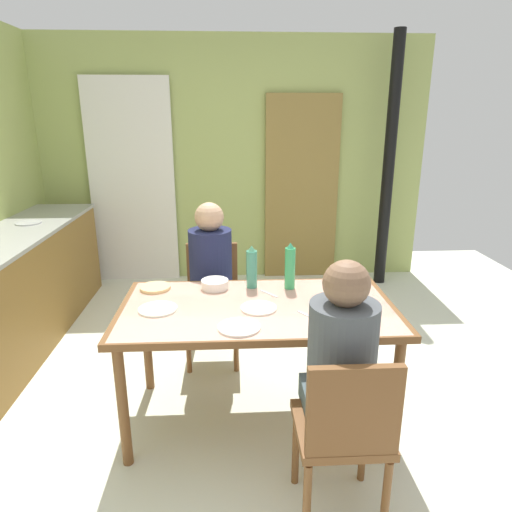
# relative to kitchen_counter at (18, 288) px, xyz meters

# --- Properties ---
(ground_plane) EXTENTS (6.73, 6.73, 0.00)m
(ground_plane) POSITION_rel_kitchen_counter_xyz_m (1.71, -1.06, -0.45)
(ground_plane) COLOR silver
(wall_back) EXTENTS (4.27, 0.10, 2.58)m
(wall_back) POSITION_rel_kitchen_counter_xyz_m (1.71, 1.53, 0.84)
(wall_back) COLOR #A6B563
(wall_back) RESTS_ON ground_plane
(door_wooden) EXTENTS (0.80, 0.05, 2.00)m
(door_wooden) POSITION_rel_kitchen_counter_xyz_m (2.50, 1.45, 0.55)
(door_wooden) COLOR olive
(door_wooden) RESTS_ON ground_plane
(stove_pipe_column) EXTENTS (0.12, 0.12, 2.58)m
(stove_pipe_column) POSITION_rel_kitchen_counter_xyz_m (3.36, 1.18, 0.84)
(stove_pipe_column) COLOR black
(stove_pipe_column) RESTS_ON ground_plane
(curtain_panel) EXTENTS (0.90, 0.03, 2.16)m
(curtain_panel) POSITION_rel_kitchen_counter_xyz_m (0.67, 1.43, 0.63)
(curtain_panel) COLOR white
(curtain_panel) RESTS_ON ground_plane
(kitchen_counter) EXTENTS (0.61, 2.49, 0.91)m
(kitchen_counter) POSITION_rel_kitchen_counter_xyz_m (0.00, 0.00, 0.00)
(kitchen_counter) COLOR olive
(kitchen_counter) RESTS_ON ground_plane
(dining_table) EXTENTS (1.57, 0.85, 0.74)m
(dining_table) POSITION_rel_kitchen_counter_xyz_m (1.87, -1.12, 0.22)
(dining_table) COLOR brown
(dining_table) RESTS_ON ground_plane
(chair_near_diner) EXTENTS (0.40, 0.40, 0.87)m
(chair_near_diner) POSITION_rel_kitchen_counter_xyz_m (2.20, -1.90, 0.05)
(chair_near_diner) COLOR brown
(chair_near_diner) RESTS_ON ground_plane
(chair_far_diner) EXTENTS (0.40, 0.40, 0.87)m
(chair_far_diner) POSITION_rel_kitchen_counter_xyz_m (1.58, -0.35, 0.05)
(chair_far_diner) COLOR brown
(chair_far_diner) RESTS_ON ground_plane
(person_near_diner) EXTENTS (0.30, 0.37, 0.77)m
(person_near_diner) POSITION_rel_kitchen_counter_xyz_m (2.20, -1.76, 0.33)
(person_near_diner) COLOR #45555A
(person_near_diner) RESTS_ON ground_plane
(person_far_diner) EXTENTS (0.30, 0.37, 0.77)m
(person_far_diner) POSITION_rel_kitchen_counter_xyz_m (1.58, -0.48, 0.33)
(person_far_diner) COLOR #16234D
(person_far_diner) RESTS_ON ground_plane
(water_bottle_green_near) EXTENTS (0.07, 0.07, 0.27)m
(water_bottle_green_near) POSITION_rel_kitchen_counter_xyz_m (1.85, -0.83, 0.42)
(water_bottle_green_near) COLOR #3B8A71
(water_bottle_green_near) RESTS_ON dining_table
(water_bottle_green_far) EXTENTS (0.07, 0.07, 0.30)m
(water_bottle_green_far) POSITION_rel_kitchen_counter_xyz_m (2.09, -0.86, 0.43)
(water_bottle_green_far) COLOR #329F5C
(water_bottle_green_far) RESTS_ON dining_table
(serving_bowl_center) EXTENTS (0.17, 0.17, 0.05)m
(serving_bowl_center) POSITION_rel_kitchen_counter_xyz_m (1.62, -0.84, 0.32)
(serving_bowl_center) COLOR silver
(serving_bowl_center) RESTS_ON dining_table
(dinner_plate_near_left) EXTENTS (0.20, 0.20, 0.01)m
(dinner_plate_near_left) POSITION_rel_kitchen_counter_xyz_m (1.87, -1.17, 0.30)
(dinner_plate_near_left) COLOR white
(dinner_plate_near_left) RESTS_ON dining_table
(dinner_plate_near_right) EXTENTS (0.22, 0.22, 0.01)m
(dinner_plate_near_right) POSITION_rel_kitchen_counter_xyz_m (1.76, -1.40, 0.30)
(dinner_plate_near_right) COLOR white
(dinner_plate_near_right) RESTS_ON dining_table
(dinner_plate_far_center) EXTENTS (0.22, 0.22, 0.01)m
(dinner_plate_far_center) POSITION_rel_kitchen_counter_xyz_m (1.31, -1.15, 0.30)
(dinner_plate_far_center) COLOR white
(dinner_plate_far_center) RESTS_ON dining_table
(drinking_glass_by_near_diner) EXTENTS (0.06, 0.06, 0.10)m
(drinking_glass_by_near_diner) POSITION_rel_kitchen_counter_xyz_m (2.41, -1.25, 0.34)
(drinking_glass_by_near_diner) COLOR silver
(drinking_glass_by_near_diner) RESTS_ON dining_table
(drinking_glass_by_far_diner) EXTENTS (0.06, 0.06, 0.10)m
(drinking_glass_by_far_diner) POSITION_rel_kitchen_counter_xyz_m (2.47, -0.90, 0.34)
(drinking_glass_by_far_diner) COLOR silver
(drinking_glass_by_far_diner) RESTS_ON dining_table
(bread_plate_sliced) EXTENTS (0.19, 0.19, 0.02)m
(bread_plate_sliced) POSITION_rel_kitchen_counter_xyz_m (1.25, -0.83, 0.30)
(bread_plate_sliced) COLOR #DBB77A
(bread_plate_sliced) RESTS_ON dining_table
(cutlery_knife_near) EXTENTS (0.10, 0.13, 0.00)m
(cutlery_knife_near) POSITION_rel_kitchen_counter_xyz_m (2.13, -1.27, 0.30)
(cutlery_knife_near) COLOR silver
(cutlery_knife_near) RESTS_ON dining_table
(cutlery_fork_near) EXTENTS (0.10, 0.13, 0.00)m
(cutlery_fork_near) POSITION_rel_kitchen_counter_xyz_m (1.95, -0.95, 0.30)
(cutlery_fork_near) COLOR silver
(cutlery_fork_near) RESTS_ON dining_table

